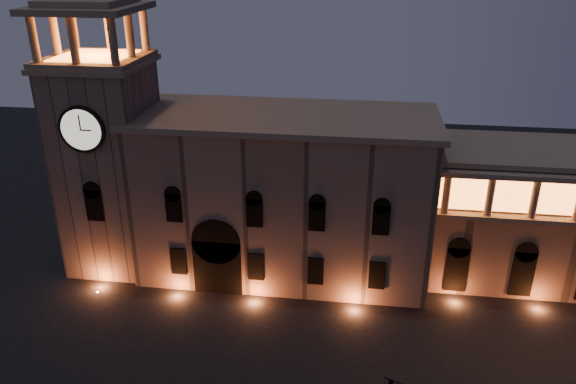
{
  "coord_description": "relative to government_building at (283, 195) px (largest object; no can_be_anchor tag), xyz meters",
  "views": [
    {
      "loc": [
        5.69,
        -31.39,
        33.11
      ],
      "look_at": [
        -0.76,
        16.0,
        11.85
      ],
      "focal_mm": 35.0,
      "sensor_mm": 36.0,
      "label": 1
    }
  ],
  "objects": [
    {
      "name": "government_building",
      "position": [
        0.0,
        0.0,
        0.0
      ],
      "size": [
        30.8,
        12.8,
        17.6
      ],
      "color": "#816654",
      "rests_on": "ground"
    },
    {
      "name": "clock_tower",
      "position": [
        -18.42,
        -0.95,
        3.73
      ],
      "size": [
        9.8,
        9.8,
        32.4
      ],
      "color": "#816654",
      "rests_on": "ground"
    }
  ]
}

